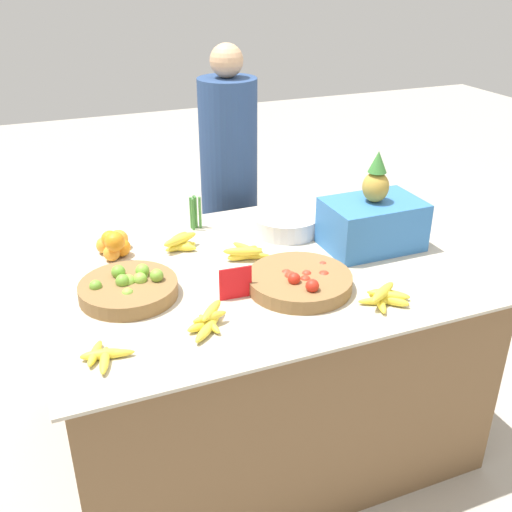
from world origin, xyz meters
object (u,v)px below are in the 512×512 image
Objects in this scene: price_sign at (236,283)px; vendor_person at (230,207)px; produce_crate at (373,221)px; tomato_basket at (300,281)px; lime_bowl at (129,288)px; metal_bowl at (286,223)px.

vendor_person is at bearing 75.13° from price_sign.
vendor_person is at bearing 109.93° from produce_crate.
vendor_person reaches higher than price_sign.
tomato_basket is 3.18× the size of price_sign.
lime_bowl is 0.99m from produce_crate.
lime_bowl is 0.37m from price_sign.
lime_bowl is at bearing 163.18° from tomato_basket.
price_sign is 1.09m from vendor_person.
produce_crate is at bearing 1.63° from lime_bowl.
tomato_basket is 1.27× the size of metal_bowl.
metal_bowl is 2.50× the size of price_sign.
tomato_basket is (0.57, -0.17, -0.00)m from lime_bowl.
vendor_person is (-0.05, 0.58, -0.14)m from metal_bowl.
produce_crate is (0.42, 0.20, 0.09)m from tomato_basket.
metal_bowl is at bearing 52.13° from price_sign.
vendor_person is at bearing 84.04° from tomato_basket.
produce_crate reaches higher than price_sign.
produce_crate reaches higher than lime_bowl.
lime_bowl is 2.90× the size of price_sign.
price_sign reaches higher than tomato_basket.
metal_bowl is 0.20× the size of vendor_person.
price_sign is at bearing -108.51° from vendor_person.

